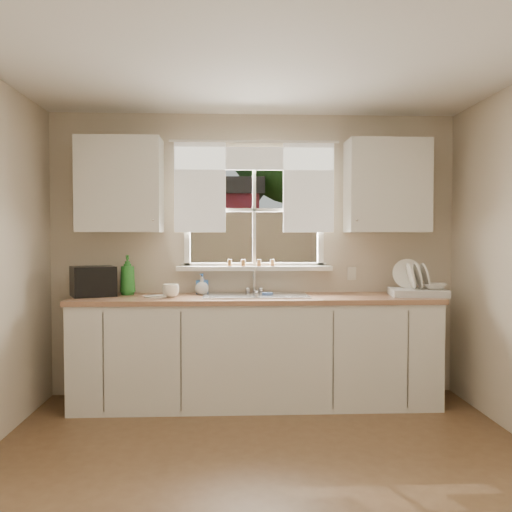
{
  "coord_description": "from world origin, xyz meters",
  "views": [
    {
      "loc": [
        -0.2,
        -2.85,
        1.41
      ],
      "look_at": [
        0.0,
        1.65,
        1.25
      ],
      "focal_mm": 38.0,
      "sensor_mm": 36.0,
      "label": 1
    }
  ],
  "objects_px": {
    "dish_rack": "(417,288)",
    "soap_bottle_a": "(128,275)",
    "cup": "(171,291)",
    "black_appliance": "(93,281)"
  },
  "relations": [
    {
      "from": "cup",
      "to": "black_appliance",
      "type": "distance_m",
      "value": 0.68
    },
    {
      "from": "soap_bottle_a",
      "to": "cup",
      "type": "relative_size",
      "value": 2.47
    },
    {
      "from": "dish_rack",
      "to": "soap_bottle_a",
      "type": "xyz_separation_m",
      "value": [
        -2.47,
        0.19,
        0.11
      ]
    },
    {
      "from": "dish_rack",
      "to": "black_appliance",
      "type": "height_order",
      "value": "dish_rack"
    },
    {
      "from": "cup",
      "to": "dish_rack",
      "type": "bearing_deg",
      "value": 7.87
    },
    {
      "from": "dish_rack",
      "to": "soap_bottle_a",
      "type": "distance_m",
      "value": 2.48
    },
    {
      "from": "cup",
      "to": "black_appliance",
      "type": "xyz_separation_m",
      "value": [
        -0.66,
        0.12,
        0.07
      ]
    },
    {
      "from": "soap_bottle_a",
      "to": "black_appliance",
      "type": "xyz_separation_m",
      "value": [
        -0.27,
        -0.09,
        -0.05
      ]
    },
    {
      "from": "soap_bottle_a",
      "to": "black_appliance",
      "type": "distance_m",
      "value": 0.29
    },
    {
      "from": "soap_bottle_a",
      "to": "black_appliance",
      "type": "relative_size",
      "value": 1.0
    }
  ]
}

